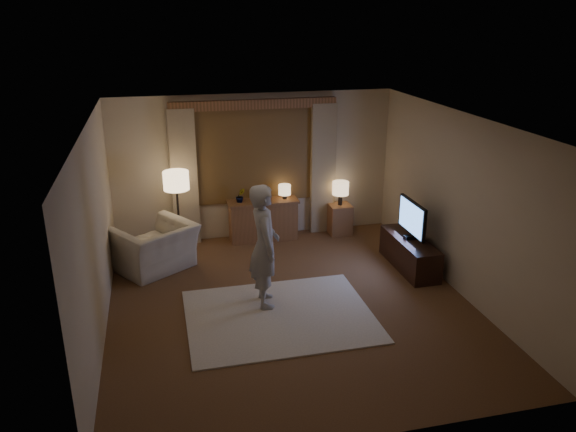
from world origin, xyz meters
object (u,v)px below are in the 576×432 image
object	(u,v)px
tv_stand	(409,253)
person	(264,246)
sideboard	(263,221)
side_table	(340,219)
armchair	(155,247)

from	to	relation	value
tv_stand	person	size ratio (longest dim) A/B	0.80
sideboard	tv_stand	distance (m)	2.70
sideboard	person	bearing A→B (deg)	-100.42
side_table	person	bearing A→B (deg)	-128.66
armchair	person	xyz separation A→B (m)	(1.48, -1.54, 0.52)
side_table	armchair	bearing A→B (deg)	-166.53
armchair	side_table	distance (m)	3.46
tv_stand	side_table	bearing A→B (deg)	110.02
armchair	side_table	size ratio (longest dim) A/B	2.05
sideboard	side_table	size ratio (longest dim) A/B	2.14
armchair	tv_stand	world-z (taller)	armchair
armchair	side_table	xyz separation A→B (m)	(3.36, 0.80, -0.09)
armchair	tv_stand	bearing A→B (deg)	133.18
tv_stand	person	distance (m)	2.66
sideboard	tv_stand	bearing A→B (deg)	-40.39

